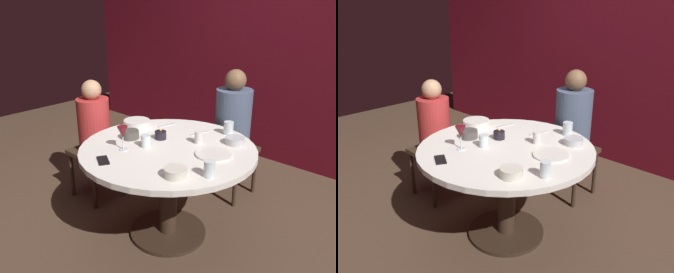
% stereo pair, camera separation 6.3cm
% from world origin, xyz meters
% --- Properties ---
extents(ground_plane, '(8.00, 8.00, 0.00)m').
position_xyz_m(ground_plane, '(0.00, 0.00, 0.00)').
color(ground_plane, '#4C3828').
extents(back_wall, '(6.00, 0.10, 2.60)m').
position_xyz_m(back_wall, '(0.00, 1.88, 1.30)').
color(back_wall, maroon).
rests_on(back_wall, ground).
extents(dining_table, '(1.28, 1.28, 0.75)m').
position_xyz_m(dining_table, '(0.00, 0.00, 0.59)').
color(dining_table, silver).
rests_on(dining_table, ground).
extents(seated_diner_left, '(0.40, 0.40, 1.11)m').
position_xyz_m(seated_diner_left, '(-0.89, 0.00, 0.69)').
color(seated_diner_left, '#3F2D1E').
rests_on(seated_diner_left, ground).
extents(seated_diner_back, '(0.40, 0.40, 1.19)m').
position_xyz_m(seated_diner_back, '(0.00, 0.86, 0.73)').
color(seated_diner_back, '#3F2D1E').
rests_on(seated_diner_back, ground).
extents(candle_holder, '(0.09, 0.09, 0.08)m').
position_xyz_m(candle_holder, '(-0.15, 0.08, 0.78)').
color(candle_holder, black).
rests_on(candle_holder, dining_table).
extents(wine_glass, '(0.08, 0.08, 0.18)m').
position_xyz_m(wine_glass, '(-0.20, -0.26, 0.88)').
color(wine_glass, silver).
rests_on(wine_glass, dining_table).
extents(dinner_plate, '(0.25, 0.25, 0.01)m').
position_xyz_m(dinner_plate, '(0.33, 0.10, 0.76)').
color(dinner_plate, silver).
rests_on(dinner_plate, dining_table).
extents(cell_phone, '(0.16, 0.13, 0.01)m').
position_xyz_m(cell_phone, '(-0.15, -0.47, 0.75)').
color(cell_phone, black).
rests_on(cell_phone, dining_table).
extents(bowl_serving_large, '(0.14, 0.14, 0.05)m').
position_xyz_m(bowl_serving_large, '(0.32, 0.38, 0.77)').
color(bowl_serving_large, '#B7B7BC').
rests_on(bowl_serving_large, dining_table).
extents(bowl_salad_center, '(0.22, 0.22, 0.06)m').
position_xyz_m(bowl_salad_center, '(-0.48, 0.14, 0.78)').
color(bowl_salad_center, silver).
rests_on(bowl_salad_center, dining_table).
extents(bowl_small_white, '(0.14, 0.14, 0.06)m').
position_xyz_m(bowl_small_white, '(0.35, -0.32, 0.78)').
color(bowl_small_white, beige).
rests_on(bowl_small_white, dining_table).
extents(bowl_sauce_side, '(0.13, 0.13, 0.06)m').
position_xyz_m(bowl_sauce_side, '(-0.33, -0.07, 0.78)').
color(bowl_sauce_side, '#4C4742').
rests_on(bowl_sauce_side, dining_table).
extents(cup_near_candle, '(0.08, 0.08, 0.10)m').
position_xyz_m(cup_near_candle, '(0.18, 0.52, 0.80)').
color(cup_near_candle, silver).
rests_on(cup_near_candle, dining_table).
extents(cup_by_left_diner, '(0.06, 0.06, 0.09)m').
position_xyz_m(cup_by_left_diner, '(0.12, 0.20, 0.79)').
color(cup_by_left_diner, silver).
rests_on(cup_by_left_diner, dining_table).
extents(cup_by_right_diner, '(0.07, 0.07, 0.10)m').
position_xyz_m(cup_by_right_diner, '(0.50, -0.18, 0.80)').
color(cup_by_right_diner, silver).
rests_on(cup_by_right_diner, dining_table).
extents(cup_center_front, '(0.07, 0.07, 0.09)m').
position_xyz_m(cup_center_front, '(-0.12, -0.11, 0.79)').
color(cup_center_front, silver).
rests_on(cup_center_front, dining_table).
extents(fork_near_plate, '(0.06, 0.18, 0.01)m').
position_xyz_m(fork_near_plate, '(0.00, 0.37, 0.75)').
color(fork_near_plate, '#B7B7BC').
rests_on(fork_near_plate, dining_table).
extents(knife_near_plate, '(0.05, 0.18, 0.01)m').
position_xyz_m(knife_near_plate, '(-0.32, 0.33, 0.75)').
color(knife_near_plate, '#B7B7BC').
rests_on(knife_near_plate, dining_table).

